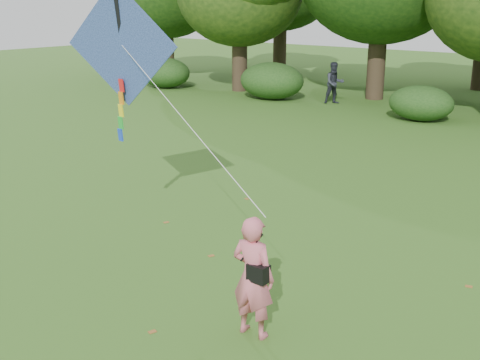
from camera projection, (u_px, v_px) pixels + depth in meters
The scene contains 6 objects.
ground at pixel (227, 315), 9.49m from camera, with size 100.00×100.00×0.00m, color #265114.
man_kite_flyer at pixel (253, 277), 8.69m from camera, with size 0.68×0.44×1.86m, color #D26271.
bystander_left at pixel (334, 83), 28.34m from camera, with size 0.95×0.74×1.95m, color #282A35.
crossbody_bag at pixel (258, 272), 8.56m from camera, with size 0.43×0.20×0.72m.
flying_kite at pixel (122, 47), 11.84m from camera, with size 6.04×2.11×3.23m.
fallen_leaves at pixel (399, 255), 11.68m from camera, with size 8.67×10.03×0.01m.
Camera 1 is at (5.46, -6.48, 4.78)m, focal length 45.00 mm.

